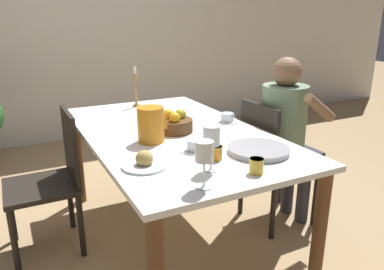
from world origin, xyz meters
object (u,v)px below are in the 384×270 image
Objects in this scene: chair_person_side at (272,160)px; serving_tray at (259,150)px; chair_opposite at (52,178)px; fruit_bowl at (175,123)px; person_seated at (287,129)px; wine_glass_water at (211,138)px; wine_glass_juice at (204,154)px; teacup_near_person at (195,146)px; jam_jar_amber at (256,165)px; bread_plate at (145,162)px; jam_jar_red at (216,152)px; teacup_across at (227,118)px; red_pitcher at (151,124)px; candlestick_tall at (136,91)px.

chair_person_side is 2.78× the size of serving_tray.
fruit_bowl reaches higher than chair_opposite.
serving_tray is at bearing -66.37° from fruit_bowl.
person_seated reaches higher than wine_glass_water.
wine_glass_juice is 0.44m from teacup_near_person.
chair_person_side reaches higher than jam_jar_amber.
chair_person_side is 4.21× the size of wine_glass_water.
bread_plate reaches higher than teacup_near_person.
chair_opposite is 1.54m from person_seated.
wine_glass_juice is 0.33m from jam_jar_red.
chair_opposite is 0.75× the size of person_seated.
person_seated reaches higher than jam_jar_red.
teacup_near_person is at bearing -134.72° from chair_opposite.
jam_jar_amber is 0.24m from jam_jar_red.
fruit_bowl is at bearing 95.05° from jam_jar_amber.
wine_glass_juice is 0.63× the size of serving_tray.
teacup_across is (-0.38, 0.16, 0.08)m from person_seated.
chair_opposite reaches higher than jam_jar_red.
red_pitcher reaches higher than jam_jar_amber.
jam_jar_amber reaches higher than serving_tray.
person_seated is 5.39× the size of bread_plate.
teacup_across is 2.04× the size of jam_jar_red.
person_seated reaches higher than bread_plate.
jam_jar_red is at bearing -76.34° from teacup_near_person.
candlestick_tall reaches higher than teacup_across.
bread_plate is at bearing 145.41° from wine_glass_water.
red_pitcher is 0.61m from teacup_across.
fruit_bowl is 0.73m from candlestick_tall.
red_pitcher is 0.94× the size of wine_glass_water.
person_seated is at bearing 32.69° from wine_glass_juice.
teacup_across is 0.83m from jam_jar_amber.
wine_glass_juice is at bearing -112.41° from teacup_near_person.
bread_plate reaches higher than jam_jar_amber.
teacup_near_person is at bearing -59.88° from red_pitcher.
jam_jar_amber reaches higher than teacup_across.
chair_person_side is at bearing 36.41° from wine_glass_juice.
chair_opposite is 1.27m from serving_tray.
candlestick_tall reaches higher than wine_glass_water.
bread_plate is 1.22m from candlestick_tall.
wine_glass_juice is (0.49, -1.04, 0.42)m from chair_opposite.
candlestick_tall is at bearing 89.41° from fruit_bowl.
wine_glass_water reaches higher than serving_tray.
serving_tray is 1.28m from candlestick_tall.
teacup_across is 0.66× the size of fruit_bowl.
bread_plate is at bearing -71.72° from chair_person_side.
person_seated is 5.94× the size of red_pitcher.
jam_jar_amber is (-0.62, -0.64, 0.32)m from chair_person_side.
teacup_across is 0.80m from candlestick_tall.
wine_glass_juice is at bearing -66.33° from bread_plate.
bread_plate is (-0.14, 0.32, -0.12)m from wine_glass_juice.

